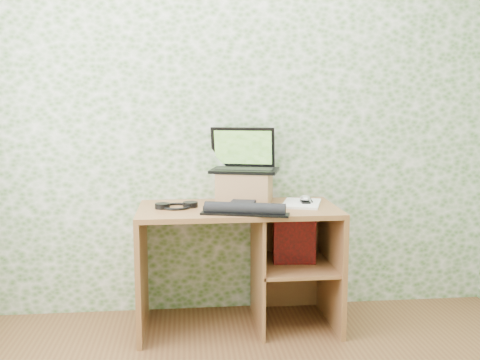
{
  "coord_description": "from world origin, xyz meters",
  "views": [
    {
      "loc": [
        -0.31,
        -1.72,
        1.37
      ],
      "look_at": [
        0.01,
        1.39,
        0.92
      ],
      "focal_mm": 40.0,
      "sensor_mm": 36.0,
      "label": 1
    }
  ],
  "objects": [
    {
      "name": "red_box",
      "position": [
        0.35,
        1.44,
        0.54
      ],
      "size": [
        0.26,
        0.1,
        0.31
      ],
      "primitive_type": "cube",
      "rotation": [
        0.0,
        0.0,
        -0.07
      ],
      "color": "maroon",
      "rests_on": "desk"
    },
    {
      "name": "desk",
      "position": [
        0.08,
        1.47,
        0.48
      ],
      "size": [
        1.2,
        0.6,
        0.75
      ],
      "color": "brown",
      "rests_on": "floor"
    },
    {
      "name": "riser",
      "position": [
        0.06,
        1.58,
        0.85
      ],
      "size": [
        0.39,
        0.35,
        0.19
      ],
      "primitive_type": "cube",
      "rotation": [
        0.0,
        0.0,
        -0.27
      ],
      "color": "#9E6F46",
      "rests_on": "desk"
    },
    {
      "name": "wall_back",
      "position": [
        0.0,
        1.75,
        1.3
      ],
      "size": [
        3.5,
        0.0,
        3.5
      ],
      "primitive_type": "plane",
      "rotation": [
        1.57,
        0.0,
        0.0
      ],
      "color": "silver",
      "rests_on": "ground"
    },
    {
      "name": "headphones",
      "position": [
        -0.37,
        1.45,
        0.76
      ],
      "size": [
        0.26,
        0.21,
        0.03
      ],
      "rotation": [
        0.0,
        0.0,
        0.16
      ],
      "color": "black",
      "rests_on": "desk"
    },
    {
      "name": "keyboard",
      "position": [
        0.01,
        1.28,
        0.77
      ],
      "size": [
        0.51,
        0.37,
        0.07
      ],
      "rotation": [
        0.0,
        0.0,
        -0.27
      ],
      "color": "black",
      "rests_on": "desk"
    },
    {
      "name": "mouse",
      "position": [
        0.42,
        1.47,
        0.78
      ],
      "size": [
        0.07,
        0.1,
        0.03
      ],
      "primitive_type": "ellipsoid",
      "rotation": [
        0.0,
        0.0,
        -0.06
      ],
      "color": "silver",
      "rests_on": "notepad"
    },
    {
      "name": "notepad",
      "position": [
        0.4,
        1.48,
        0.76
      ],
      "size": [
        0.31,
        0.37,
        0.01
      ],
      "primitive_type": "cube",
      "rotation": [
        0.0,
        0.0,
        -0.32
      ],
      "color": "silver",
      "rests_on": "desk"
    },
    {
      "name": "laptop",
      "position": [
        0.06,
        1.63,
        1.01
      ],
      "size": [
        0.47,
        0.39,
        0.27
      ],
      "rotation": [
        0.0,
        0.0,
        -0.27
      ],
      "color": "black",
      "rests_on": "riser"
    },
    {
      "name": "pen",
      "position": [
        0.47,
        1.53,
        0.77
      ],
      "size": [
        0.03,
        0.14,
        0.01
      ],
      "primitive_type": "cylinder",
      "rotation": [
        1.57,
        0.0,
        -0.14
      ],
      "color": "black",
      "rests_on": "notepad"
    }
  ]
}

